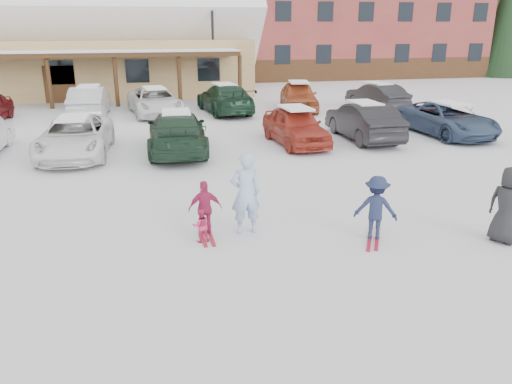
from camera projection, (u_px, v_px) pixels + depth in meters
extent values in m
plane|color=white|center=(252.00, 253.00, 10.39)|extent=(160.00, 160.00, 0.00)
cube|color=tan|center=(39.00, 66.00, 33.94)|extent=(28.00, 10.00, 3.60)
cube|color=#422814|center=(15.00, 55.00, 27.85)|extent=(25.20, 2.60, 0.25)
cube|color=white|center=(31.00, 8.00, 32.75)|extent=(29.12, 9.69, 9.69)
cube|color=maroon|center=(336.00, 8.00, 46.88)|extent=(24.00, 14.00, 12.00)
cube|color=maroon|center=(170.00, 25.00, 44.24)|extent=(7.00, 12.60, 9.00)
cube|color=#422814|center=(362.00, 70.00, 42.06)|extent=(24.00, 0.10, 1.80)
cylinder|color=black|center=(213.00, 55.00, 31.69)|extent=(0.16, 0.16, 5.40)
cube|color=black|center=(212.00, 7.00, 30.79)|extent=(0.50, 0.25, 0.25)
cylinder|color=black|center=(500.00, 69.00, 45.84)|extent=(0.60, 0.60, 1.32)
cone|color=black|center=(510.00, 3.00, 44.04)|extent=(4.84, 4.84, 9.90)
cylinder|color=black|center=(222.00, 64.00, 52.17)|extent=(0.60, 0.60, 1.08)
cone|color=black|center=(221.00, 18.00, 50.70)|extent=(3.96, 3.96, 8.10)
cylinder|color=black|center=(451.00, 58.00, 59.60)|extent=(0.60, 0.60, 1.38)
cone|color=black|center=(458.00, 6.00, 57.72)|extent=(5.06, 5.06, 10.35)
imported|color=#9DB4D7|center=(246.00, 193.00, 11.12)|extent=(0.73, 0.51, 1.90)
imported|color=#D42B5F|center=(201.00, 225.00, 10.84)|extent=(0.39, 0.32, 0.76)
imported|color=#1B2443|center=(376.00, 208.00, 10.88)|extent=(1.08, 0.91, 1.45)
cube|color=maroon|center=(373.00, 238.00, 11.10)|extent=(0.82, 1.34, 0.03)
imported|color=#AE2453|center=(205.00, 208.00, 11.11)|extent=(0.75, 0.32, 1.27)
cube|color=maroon|center=(206.00, 234.00, 11.31)|extent=(0.21, 1.40, 0.03)
imported|color=black|center=(508.00, 205.00, 10.68)|extent=(0.87, 0.99, 1.71)
imported|color=white|center=(75.00, 137.00, 17.87)|extent=(2.51, 5.13, 1.40)
imported|color=#1C3524|center=(177.00, 132.00, 18.37)|extent=(2.32, 5.28, 1.51)
imported|color=#A93324|center=(295.00, 126.00, 19.64)|extent=(2.01, 4.38, 1.46)
imported|color=black|center=(363.00, 121.00, 20.43)|extent=(1.69, 4.65, 1.52)
imported|color=#354765|center=(447.00, 119.00, 21.25)|extent=(2.69, 5.14, 1.38)
imported|color=#B7B9BD|center=(90.00, 101.00, 25.57)|extent=(1.79, 4.77, 1.55)
imported|color=white|center=(155.00, 101.00, 25.99)|extent=(3.08, 5.41, 1.42)
imported|color=#173422|center=(225.00, 99.00, 26.61)|extent=(2.78, 5.50, 1.53)
imported|color=#AE502A|center=(299.00, 96.00, 27.49)|extent=(2.58, 4.79, 1.55)
imported|color=black|center=(377.00, 96.00, 27.86)|extent=(2.20, 4.52, 1.43)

